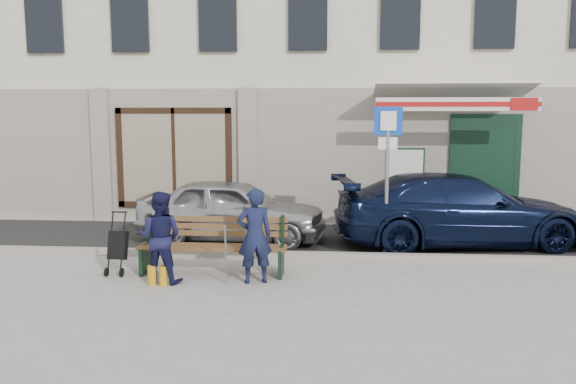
# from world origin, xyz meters

# --- Properties ---
(ground) EXTENTS (80.00, 80.00, 0.00)m
(ground) POSITION_xyz_m (0.00, 0.00, 0.00)
(ground) COLOR #9E9991
(ground) RESTS_ON ground
(asphalt_lane) EXTENTS (60.00, 3.20, 0.01)m
(asphalt_lane) POSITION_xyz_m (0.00, 3.10, 0.01)
(asphalt_lane) COLOR #282828
(asphalt_lane) RESTS_ON ground
(curb) EXTENTS (60.00, 0.18, 0.12)m
(curb) POSITION_xyz_m (0.00, 1.50, 0.06)
(curb) COLOR #9E9384
(curb) RESTS_ON ground
(building) EXTENTS (20.00, 8.27, 10.00)m
(building) POSITION_xyz_m (0.01, 8.45, 4.97)
(building) COLOR beige
(building) RESTS_ON ground
(car_silver) EXTENTS (3.92, 1.77, 1.31)m
(car_silver) POSITION_xyz_m (-1.43, 2.84, 0.65)
(car_silver) COLOR #ABACB0
(car_silver) RESTS_ON ground
(car_navy) EXTENTS (5.14, 2.66, 1.43)m
(car_navy) POSITION_xyz_m (3.10, 2.86, 0.71)
(car_navy) COLOR black
(car_navy) RESTS_ON ground
(parking_sign) EXTENTS (0.50, 0.08, 2.72)m
(parking_sign) POSITION_xyz_m (1.59, 1.88, 1.83)
(parking_sign) COLOR gray
(parking_sign) RESTS_ON ground
(bench) EXTENTS (2.40, 1.17, 0.98)m
(bench) POSITION_xyz_m (-1.37, 0.41, 0.46)
(bench) COLOR brown
(bench) RESTS_ON ground
(man) EXTENTS (0.62, 0.50, 1.48)m
(man) POSITION_xyz_m (-0.58, -0.01, 0.74)
(man) COLOR #131936
(man) RESTS_ON ground
(woman) EXTENTS (0.75, 0.61, 1.42)m
(woman) POSITION_xyz_m (-2.03, -0.10, 0.71)
(woman) COLOR #151539
(woman) RESTS_ON ground
(stroller) EXTENTS (0.30, 0.42, 1.01)m
(stroller) POSITION_xyz_m (-2.88, 0.32, 0.45)
(stroller) COLOR black
(stroller) RESTS_ON ground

